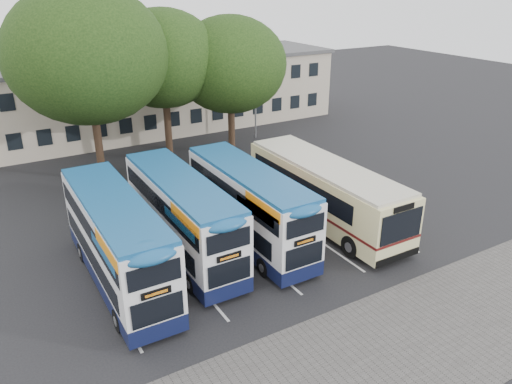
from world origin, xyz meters
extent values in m
plane|color=black|center=(0.00, 0.00, 0.00)|extent=(120.00, 120.00, 0.00)
cube|color=#595654|center=(-2.00, -5.00, 0.01)|extent=(40.00, 6.00, 0.01)
cube|color=silver|center=(-10.75, 5.00, 0.01)|extent=(0.12, 11.00, 0.01)
cube|color=silver|center=(-7.25, 5.00, 0.01)|extent=(0.12, 11.00, 0.01)
cube|color=silver|center=(-3.75, 5.00, 0.01)|extent=(0.12, 11.00, 0.01)
cube|color=silver|center=(-0.25, 5.00, 0.01)|extent=(0.12, 11.00, 0.01)
cube|color=silver|center=(3.25, 5.00, 0.01)|extent=(0.12, 11.00, 0.01)
cube|color=beige|center=(0.00, 27.00, 3.00)|extent=(32.00, 8.00, 6.00)
cube|color=#4C4C4F|center=(0.00, 27.00, 6.05)|extent=(32.40, 8.40, 0.30)
cube|color=black|center=(0.00, 22.98, 1.70)|extent=(30.00, 0.06, 1.20)
cube|color=black|center=(0.00, 22.98, 4.50)|extent=(30.00, 0.06, 1.20)
cylinder|color=gray|center=(6.00, 20.00, 4.50)|extent=(0.14, 0.14, 9.00)
cube|color=gray|center=(6.00, 20.00, 9.00)|extent=(0.12, 0.80, 0.12)
cube|color=gray|center=(6.00, 19.60, 8.95)|extent=(0.25, 0.50, 0.12)
cylinder|color=black|center=(-7.55, 16.93, 2.97)|extent=(0.50, 0.50, 5.94)
ellipsoid|color=black|center=(-7.55, 16.93, 8.07)|extent=(9.79, 9.79, 8.33)
cylinder|color=black|center=(-2.29, 18.27, 2.69)|extent=(0.50, 0.50, 5.38)
ellipsoid|color=black|center=(-2.29, 18.27, 7.31)|extent=(7.80, 7.80, 6.63)
cylinder|color=black|center=(2.37, 17.37, 2.45)|extent=(0.50, 0.50, 4.89)
ellipsoid|color=black|center=(2.37, 17.37, 6.66)|extent=(8.06, 8.06, 6.85)
cube|color=#0F1539|center=(-10.03, 4.31, 0.64)|extent=(2.28, 9.56, 0.73)
cube|color=white|center=(-10.03, 4.31, 2.41)|extent=(2.28, 9.56, 2.82)
cube|color=#164F86|center=(-10.03, 4.31, 3.87)|extent=(2.23, 9.37, 0.27)
cube|color=black|center=(-10.03, 4.58, 1.64)|extent=(2.32, 8.47, 0.91)
cube|color=black|center=(-10.03, 4.31, 3.05)|extent=(2.32, 9.02, 0.82)
cube|color=orange|center=(-8.88, 1.16, 3.55)|extent=(0.02, 2.91, 0.50)
cube|color=black|center=(-10.03, -0.51, 2.32)|extent=(1.09, 0.06, 0.27)
cylinder|color=black|center=(-11.06, 7.08, 0.46)|extent=(0.27, 0.91, 0.91)
cylinder|color=black|center=(-9.00, 7.08, 0.46)|extent=(0.27, 0.91, 0.91)
cylinder|color=black|center=(-11.06, 1.16, 0.46)|extent=(0.27, 0.91, 0.91)
cylinder|color=black|center=(-9.00, 1.16, 0.46)|extent=(0.27, 0.91, 0.91)
cube|color=#0F1539|center=(-6.70, 5.16, 0.63)|extent=(2.24, 9.40, 0.72)
cube|color=white|center=(-6.70, 5.16, 2.37)|extent=(2.24, 9.40, 2.78)
cube|color=#164F86|center=(-6.70, 5.16, 3.80)|extent=(2.19, 9.21, 0.27)
cube|color=black|center=(-6.70, 5.42, 1.61)|extent=(2.28, 8.33, 0.90)
cube|color=black|center=(-6.70, 5.16, 3.00)|extent=(2.28, 8.86, 0.81)
cube|color=orange|center=(-5.57, 2.07, 3.49)|extent=(0.02, 2.86, 0.49)
cube|color=black|center=(-6.70, 0.43, 2.28)|extent=(1.07, 0.06, 0.27)
cylinder|color=black|center=(-7.71, 7.89, 0.45)|extent=(0.27, 0.90, 0.90)
cylinder|color=black|center=(-5.68, 7.89, 0.45)|extent=(0.27, 0.90, 0.90)
cylinder|color=black|center=(-7.71, 2.07, 0.45)|extent=(0.27, 0.90, 0.90)
cylinder|color=black|center=(-5.68, 2.07, 0.45)|extent=(0.27, 0.90, 0.90)
cube|color=#0F1539|center=(-3.37, 4.67, 0.62)|extent=(2.22, 9.33, 0.71)
cube|color=white|center=(-3.37, 4.67, 2.35)|extent=(2.22, 9.33, 2.75)
cube|color=#164F86|center=(-3.37, 4.67, 3.78)|extent=(2.18, 9.14, 0.27)
cube|color=black|center=(-3.37, 4.93, 1.60)|extent=(2.26, 8.26, 0.89)
cube|color=black|center=(-3.37, 4.67, 2.98)|extent=(2.26, 8.80, 0.80)
cube|color=orange|center=(-2.25, 1.60, 3.47)|extent=(0.02, 2.84, 0.49)
cube|color=black|center=(-3.37, -0.03, 2.27)|extent=(1.07, 0.06, 0.27)
cylinder|color=black|center=(-4.37, 7.38, 0.44)|extent=(0.27, 0.89, 0.89)
cylinder|color=black|center=(-2.36, 7.38, 0.44)|extent=(0.27, 0.89, 0.89)
cylinder|color=black|center=(-4.37, 1.60, 0.44)|extent=(0.27, 0.89, 0.89)
cylinder|color=black|center=(-2.36, 1.60, 0.44)|extent=(0.27, 0.89, 0.89)
cube|color=red|center=(-2.24, 5.78, 2.98)|extent=(0.02, 3.55, 0.76)
cube|color=beige|center=(1.34, 4.69, 1.75)|extent=(2.78, 11.10, 2.83)
cube|color=beige|center=(1.34, 4.69, 3.22)|extent=(2.66, 10.66, 0.22)
cube|color=black|center=(1.34, 5.25, 2.22)|extent=(2.82, 8.88, 1.00)
cube|color=#551111|center=(1.34, 4.69, 1.28)|extent=(2.81, 11.12, 0.13)
cube|color=black|center=(1.34, -0.88, 2.11)|extent=(2.44, 0.06, 1.44)
cylinder|color=black|center=(0.08, 0.92, 0.56)|extent=(0.33, 1.11, 1.11)
cylinder|color=black|center=(2.59, 0.92, 0.56)|extent=(0.33, 1.11, 1.11)
cylinder|color=black|center=(0.08, 8.02, 0.56)|extent=(0.33, 1.11, 1.11)
cylinder|color=black|center=(2.59, 8.02, 0.56)|extent=(0.33, 1.11, 1.11)
camera|label=1|loc=(-14.38, -14.71, 12.38)|focal=35.00mm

